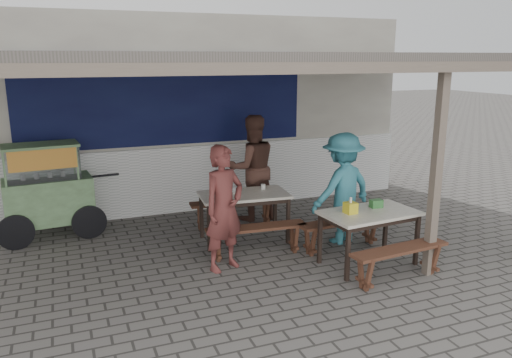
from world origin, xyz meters
The scene contains 17 objects.
ground centered at (0.00, 0.00, 0.00)m, with size 60.00×60.00×0.00m, color #5E5B55.
back_wall centered at (0.00, 3.58, 1.72)m, with size 9.00×1.28×3.50m.
warung_roof centered at (0.02, 0.90, 2.71)m, with size 9.00×4.21×2.81m.
table_left centered at (0.54, 1.13, 0.67)m, with size 1.39×0.84×0.75m.
bench_left_street centered at (0.48, 0.47, 0.34)m, with size 1.45×0.40×0.45m.
bench_left_wall centered at (0.59, 1.80, 0.34)m, with size 1.45×0.40×0.45m.
table_right centered at (1.79, -0.33, 0.67)m, with size 1.33×0.86×0.75m.
bench_right_street centered at (1.85, -0.94, 0.33)m, with size 1.39×0.40×0.45m.
bench_right_wall centered at (1.74, 0.28, 0.33)m, with size 1.39×0.40×0.45m.
vendor_cart centered at (-2.24, 2.39, 0.81)m, with size 1.83×0.85×1.49m.
patron_street_side centered at (-0.06, 0.25, 0.84)m, with size 0.61×0.40×1.68m, color brown.
patron_wall_side centered at (1.04, 2.10, 0.91)m, with size 0.89×0.69×1.82m, color #523329.
patron_right_table centered at (1.90, 0.56, 0.84)m, with size 1.09×0.63×1.68m, color teal.
tissue_box centered at (1.51, -0.30, 0.82)m, with size 0.15×0.15×0.15m, color yellow.
donation_box centered at (1.98, -0.21, 0.80)m, with size 0.16×0.11×0.11m, color #357737.
condiment_jar centered at (0.91, 1.27, 0.79)m, with size 0.07×0.07×0.08m, color silver.
condiment_bowl centered at (0.43, 1.27, 0.77)m, with size 0.18×0.18×0.04m, color silver.
Camera 1 is at (-1.96, -5.71, 2.76)m, focal length 35.00 mm.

